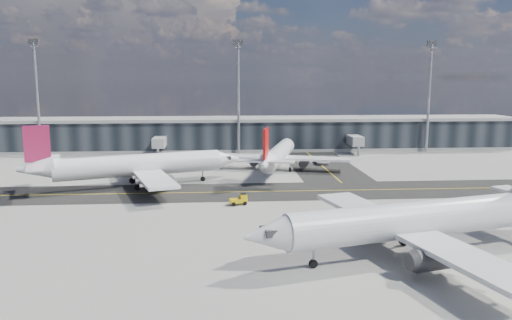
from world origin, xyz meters
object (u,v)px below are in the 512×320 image
Objects in this scene: airliner_redtail at (278,155)px; airliner_af at (136,166)px; baggage_tug at (240,199)px; airliner_near at (418,220)px; service_van at (322,160)px.

airliner_af is at bearing -138.77° from airliner_redtail.
baggage_tug is at bearing -92.91° from airliner_redtail.
airliner_redtail is 51.99m from airliner_near.
airliner_af reaches higher than airliner_redtail.
airliner_redtail is 29.26m from baggage_tug.
baggage_tug is (-9.06, -27.70, -2.62)m from airliner_redtail.
airliner_redtail is at bearing -135.43° from service_van.
service_van is (1.34, 59.47, -3.13)m from airliner_near.
airliner_near is at bearing -63.87° from airliner_redtail.
airliner_redtail is at bearing 97.59° from airliner_af.
airliner_af is at bearing -142.91° from service_van.
baggage_tug reaches higher than service_van.
airliner_redtail is 5.86× the size of service_van.
airliner_af is 0.96× the size of airliner_near.
airliner_redtail is at bearing -3.67° from airliner_near.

